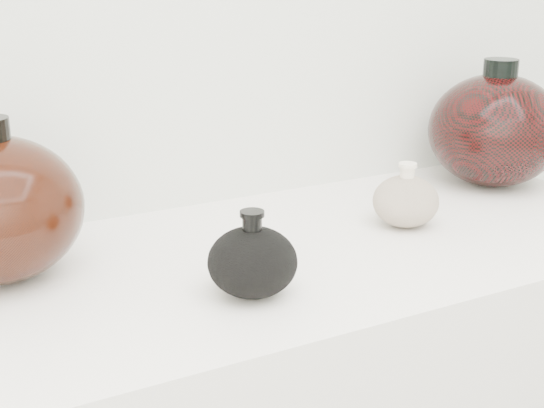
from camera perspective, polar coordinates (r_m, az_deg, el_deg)
black_gourd_vase at (r=0.92m, az=-1.48°, el=-4.33°), size 0.15×0.15×0.11m
cream_gourd_vase at (r=1.18m, az=10.03°, el=0.25°), size 0.10×0.10×0.10m
right_round_pot at (r=1.42m, az=16.45°, el=5.39°), size 0.31×0.31×0.23m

